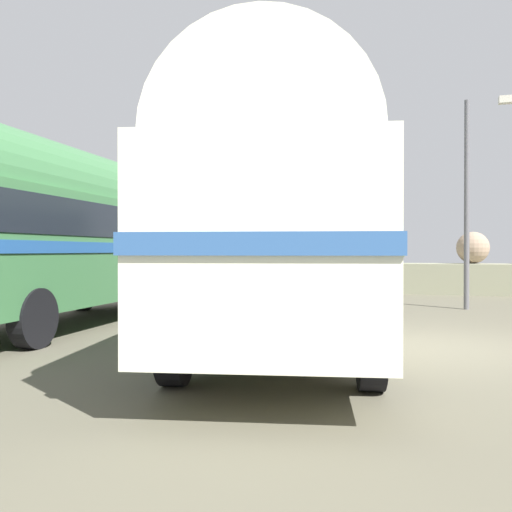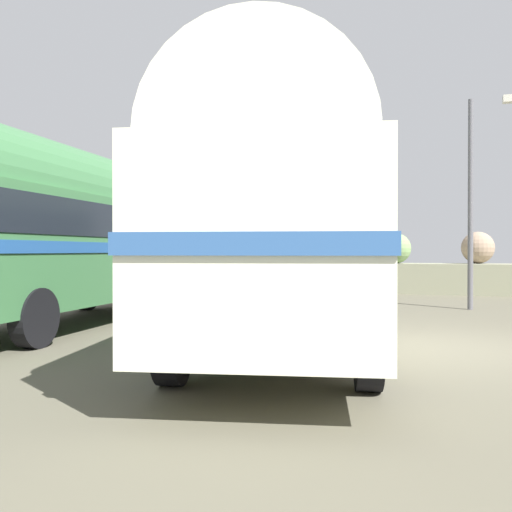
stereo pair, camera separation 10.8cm
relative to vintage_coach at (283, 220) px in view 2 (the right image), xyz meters
The scene contains 5 objects.
ground 3.26m from the vintage_coach, 16.67° to the left, with size 32.00×26.00×0.02m.
breakwater 12.81m from the vintage_coach, 79.28° to the left, with size 31.36×2.35×2.47m.
vintage_coach is the anchor object (origin of this frame).
second_coach 5.18m from the vintage_coach, 165.93° to the left, with size 3.02×8.73×3.70m.
lamp_post 7.78m from the vintage_coach, 63.88° to the left, with size 1.26×0.32×5.53m.
Camera 2 is at (-0.20, -9.21, 1.57)m, focal length 38.52 mm.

